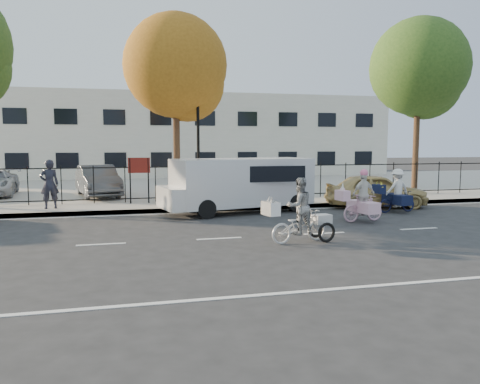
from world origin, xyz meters
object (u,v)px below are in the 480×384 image
object	(u,v)px
zebra_trike	(299,218)
gold_sedan	(376,191)
bull_bike	(396,195)
white_van	(240,183)
unicorn_bike	(363,202)
pedestrian	(49,184)
lot_car_c	(98,181)
lamppost	(198,128)
lot_car_d	(254,180)

from	to	relation	value
zebra_trike	gold_sedan	xyz separation A→B (m)	(5.28, 5.43, 0.02)
bull_bike	white_van	bearing A→B (deg)	69.95
white_van	unicorn_bike	bearing A→B (deg)	-54.18
unicorn_bike	white_van	world-z (taller)	white_van
bull_bike	pedestrian	xyz separation A→B (m)	(-12.25, 2.90, 0.41)
zebra_trike	unicorn_bike	distance (m)	3.96
bull_bike	lot_car_c	bearing A→B (deg)	52.51
lamppost	bull_bike	bearing A→B (deg)	-28.87
zebra_trike	unicorn_bike	xyz separation A→B (m)	(3.10, 2.47, -0.01)
lamppost	lot_car_d	xyz separation A→B (m)	(3.17, 2.96, -2.36)
unicorn_bike	lot_car_c	xyz separation A→B (m)	(-8.57, 8.19, 0.21)
lot_car_d	white_van	bearing A→B (deg)	-97.84
white_van	pedestrian	xyz separation A→B (m)	(-6.72, 1.51, -0.04)
white_van	lot_car_c	world-z (taller)	white_van
bull_bike	zebra_trike	bearing A→B (deg)	121.34
gold_sedan	pedestrian	size ratio (longest dim) A/B	2.18
lamppost	pedestrian	distance (m)	5.98
lot_car_c	pedestrian	bearing A→B (deg)	-123.80
zebra_trike	lot_car_d	xyz separation A→B (m)	(1.77, 10.68, 0.11)
zebra_trike	lot_car_d	size ratio (longest dim) A/B	0.55
lamppost	bull_bike	size ratio (longest dim) A/B	2.50
lamppost	unicorn_bike	distance (m)	7.35
unicorn_bike	pedestrian	bearing A→B (deg)	58.01
gold_sedan	pedestrian	xyz separation A→B (m)	(-12.22, 1.51, 0.38)
bull_bike	lot_car_c	world-z (taller)	bull_bike
bull_bike	white_van	size ratio (longest dim) A/B	0.30
unicorn_bike	bull_bike	xyz separation A→B (m)	(2.21, 1.56, 0.01)
pedestrian	lamppost	bearing A→B (deg)	170.86
lamppost	unicorn_bike	world-z (taller)	lamppost
unicorn_bike	white_van	bearing A→B (deg)	40.34
lamppost	lot_car_d	size ratio (longest dim) A/B	1.23
lot_car_c	white_van	bearing A→B (deg)	-57.18
white_van	pedestrian	size ratio (longest dim) A/B	3.27
gold_sedan	lamppost	bearing A→B (deg)	81.87
unicorn_bike	white_van	distance (m)	4.47
pedestrian	lot_car_c	world-z (taller)	pedestrian
zebra_trike	lot_car_c	size ratio (longest dim) A/B	0.46
pedestrian	unicorn_bike	bearing A→B (deg)	138.77
white_van	lot_car_d	xyz separation A→B (m)	(2.00, 5.26, -0.33)
unicorn_bike	lot_car_d	world-z (taller)	unicorn_bike
lamppost	gold_sedan	bearing A→B (deg)	-19.03
lot_car_d	lamppost	bearing A→B (deg)	-123.97
gold_sedan	lot_car_c	distance (m)	11.96
white_van	gold_sedan	size ratio (longest dim) A/B	1.50
gold_sedan	lot_car_d	size ratio (longest dim) A/B	1.10
zebra_trike	white_van	size ratio (longest dim) A/B	0.33
lamppost	gold_sedan	distance (m)	7.47
lamppost	zebra_trike	size ratio (longest dim) A/B	2.23
zebra_trike	bull_bike	distance (m)	6.67
pedestrian	lot_car_c	xyz separation A→B (m)	(1.47, 3.72, -0.20)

